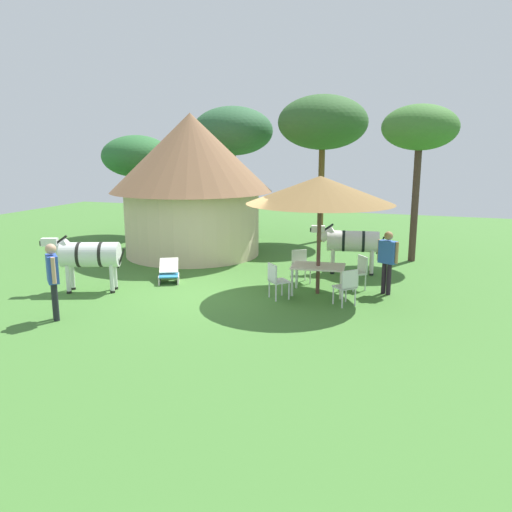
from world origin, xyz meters
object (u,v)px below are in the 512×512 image
patio_chair_near_lawn (347,285)px  acacia_tree_right_background (323,123)px  patio_chair_near_hut (276,279)px  patio_chair_west_end (359,270)px  zebra_nearest_camera (88,255)px  thatched_hut (191,179)px  guest_beside_umbrella (387,257)px  shade_umbrella (320,190)px  striped_lounge_chair (169,273)px  patio_chair_east_end (300,264)px  zebra_by_umbrella (351,242)px  standing_watcher (53,275)px  acacia_tree_behind_hut (137,157)px  acacia_tree_far_lawn (233,131)px  patio_dining_table (318,269)px  acacia_tree_left_background (420,129)px

patio_chair_near_lawn → acacia_tree_right_background: 9.49m
patio_chair_near_lawn → patio_chair_near_hut: 1.76m
patio_chair_west_end → zebra_nearest_camera: bearing=72.1°
acacia_tree_right_background → thatched_hut: bearing=-133.7°
guest_beside_umbrella → shade_umbrella: bearing=-136.9°
patio_chair_near_lawn → zebra_nearest_camera: size_ratio=0.44×
guest_beside_umbrella → striped_lounge_chair: bearing=-146.5°
thatched_hut → patio_chair_near_hut: thatched_hut is taller
patio_chair_east_end → zebra_by_umbrella: bearing=-164.2°
patio_chair_near_lawn → zebra_nearest_camera: zebra_nearest_camera is taller
striped_lounge_chair → zebra_nearest_camera: bearing=19.2°
shade_umbrella → patio_chair_west_end: 2.47m
thatched_hut → standing_watcher: bearing=-88.1°
shade_umbrella → guest_beside_umbrella: shade_umbrella is taller
standing_watcher → acacia_tree_behind_hut: 11.41m
patio_chair_east_end → standing_watcher: standing_watcher is taller
guest_beside_umbrella → zebra_nearest_camera: bearing=-136.8°
acacia_tree_far_lawn → zebra_nearest_camera: bearing=-91.1°
acacia_tree_behind_hut → patio_chair_near_lawn: bearing=-35.7°
shade_umbrella → striped_lounge_chair: 4.85m
patio_dining_table → striped_lounge_chair: 4.23m
acacia_tree_right_background → guest_beside_umbrella: bearing=-65.0°
acacia_tree_behind_hut → acacia_tree_far_lawn: acacia_tree_far_lawn is taller
patio_dining_table → patio_chair_west_end: patio_chair_west_end is taller
shade_umbrella → acacia_tree_behind_hut: acacia_tree_behind_hut is taller
shade_umbrella → patio_chair_near_lawn: (0.88, -0.83, -2.15)m
guest_beside_umbrella → striped_lounge_chair: guest_beside_umbrella is taller
shade_umbrella → standing_watcher: bearing=-142.0°
guest_beside_umbrella → standing_watcher: 8.01m
shade_umbrella → patio_chair_near_hut: shade_umbrella is taller
acacia_tree_behind_hut → acacia_tree_far_lawn: (3.72, 1.64, 1.03)m
patio_chair_west_end → patio_chair_near_hut: size_ratio=1.00×
shade_umbrella → zebra_by_umbrella: size_ratio=1.70×
patio_dining_table → acacia_tree_left_background: 6.40m
thatched_hut → patio_chair_east_end: bearing=-28.8°
zebra_nearest_camera → acacia_tree_left_background: acacia_tree_left_background is taller
patio_chair_east_end → acacia_tree_right_background: acacia_tree_right_background is taller
zebra_nearest_camera → acacia_tree_behind_hut: size_ratio=0.49×
acacia_tree_far_lawn → patio_chair_east_end: bearing=-55.9°
patio_chair_east_end → zebra_by_umbrella: size_ratio=0.41×
patio_chair_west_end → striped_lounge_chair: bearing=62.4°
patio_chair_west_end → acacia_tree_far_lawn: bearing=2.8°
patio_chair_near_lawn → acacia_tree_behind_hut: (-10.11, 7.26, 2.81)m
zebra_nearest_camera → acacia_tree_right_background: size_ratio=0.36×
acacia_tree_left_background → acacia_tree_behind_hut: size_ratio=1.20×
shade_umbrella → patio_dining_table: 2.02m
patio_chair_west_end → thatched_hut: bearing=27.7°
patio_chair_near_lawn → acacia_tree_left_background: 6.91m
patio_chair_west_end → zebra_nearest_camera: zebra_nearest_camera is taller
patio_chair_near_lawn → acacia_tree_behind_hut: 12.76m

